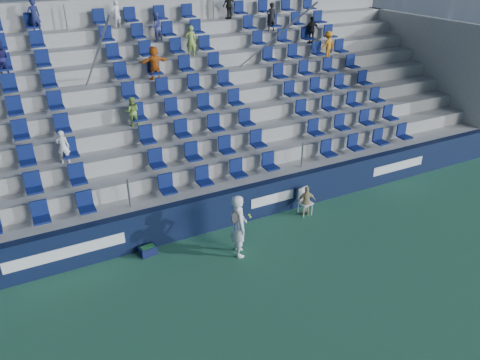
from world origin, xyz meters
name	(u,v)px	position (x,y,z in m)	size (l,w,h in m)	color
ground	(281,279)	(0.00, 0.00, 0.00)	(70.00, 70.00, 0.00)	#2D6A4A
sponsor_wall	(229,208)	(0.00, 3.15, 0.60)	(24.00, 0.32, 1.20)	#0E1734
grandstand	(171,115)	(0.00, 8.24, 2.14)	(24.00, 8.17, 6.63)	#A8A7A2
tennis_player	(239,225)	(-0.47, 1.58, 0.96)	(0.72, 0.80, 1.92)	white
line_judge_chair	(304,199)	(2.51, 2.65, 0.52)	(0.48, 0.49, 0.92)	white
line_judge	(306,201)	(2.51, 2.50, 0.52)	(0.61, 0.26, 1.05)	tan
ball_bin	(148,250)	(-2.83, 2.75, 0.15)	(0.51, 0.37, 0.27)	#10163C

